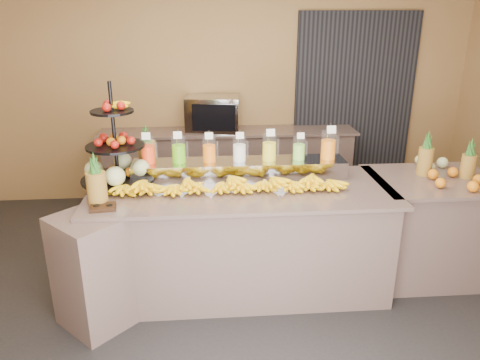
{
  "coord_description": "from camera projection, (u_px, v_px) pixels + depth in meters",
  "views": [
    {
      "loc": [
        -0.3,
        -3.27,
        2.33
      ],
      "look_at": [
        -0.01,
        0.3,
        1.0
      ],
      "focal_mm": 35.0,
      "sensor_mm": 36.0,
      "label": 1
    }
  ],
  "objects": [
    {
      "name": "juice_pitcher_lemon",
      "position": [
        269.0,
        149.0,
        4.04
      ],
      "size": [
        0.13,
        0.13,
        0.3
      ],
      "color": "silver",
      "rests_on": "pitcher_tray"
    },
    {
      "name": "banana_heap",
      "position": [
        231.0,
        183.0,
        3.79
      ],
      "size": [
        1.91,
        0.17,
        0.16
      ],
      "color": "yellow",
      "rests_on": "buffet_counter"
    },
    {
      "name": "back_ledge",
      "position": [
        229.0,
        166.0,
        5.83
      ],
      "size": [
        3.1,
        0.55,
        0.93
      ],
      "color": "gray",
      "rests_on": "ground"
    },
    {
      "name": "right_counter",
      "position": [
        428.0,
        227.0,
        4.23
      ],
      "size": [
        1.08,
        0.88,
        0.93
      ],
      "color": "gray",
      "rests_on": "ground"
    },
    {
      "name": "juice_pitcher_milk",
      "position": [
        239.0,
        150.0,
        4.03
      ],
      "size": [
        0.12,
        0.12,
        0.28
      ],
      "color": "silver",
      "rests_on": "pitcher_tray"
    },
    {
      "name": "right_fruit_pile",
      "position": [
        449.0,
        171.0,
        4.01
      ],
      "size": [
        0.47,
        0.45,
        0.25
      ],
      "color": "brown",
      "rests_on": "right_counter"
    },
    {
      "name": "oven_warmer",
      "position": [
        213.0,
        114.0,
        5.59
      ],
      "size": [
        0.68,
        0.52,
        0.42
      ],
      "primitive_type": "cube",
      "rotation": [
        0.0,
        0.0,
        -0.13
      ],
      "color": "gray",
      "rests_on": "back_ledge"
    },
    {
      "name": "pineapple_left_a",
      "position": [
        97.0,
        185.0,
        3.49
      ],
      "size": [
        0.15,
        0.15,
        0.41
      ],
      "rotation": [
        0.0,
        0.0,
        -0.08
      ],
      "color": "brown",
      "rests_on": "buffet_counter"
    },
    {
      "name": "buffet_counter",
      "position": [
        228.0,
        242.0,
        3.96
      ],
      "size": [
        2.75,
        1.25,
        0.93
      ],
      "color": "gray",
      "rests_on": "ground"
    },
    {
      "name": "juice_pitcher_orange_b",
      "position": [
        209.0,
        151.0,
        4.01
      ],
      "size": [
        0.12,
        0.12,
        0.28
      ],
      "color": "silver",
      "rests_on": "pitcher_tray"
    },
    {
      "name": "juice_pitcher_lime",
      "position": [
        299.0,
        150.0,
        4.07
      ],
      "size": [
        0.11,
        0.11,
        0.26
      ],
      "color": "silver",
      "rests_on": "pitcher_tray"
    },
    {
      "name": "fruit_stand",
      "position": [
        121.0,
        159.0,
        3.87
      ],
      "size": [
        0.68,
        0.68,
        0.86
      ],
      "rotation": [
        0.0,
        0.0,
        -0.11
      ],
      "color": "black",
      "rests_on": "buffet_counter"
    },
    {
      "name": "juice_pitcher_orange_a",
      "position": [
        148.0,
        152.0,
        3.97
      ],
      "size": [
        0.12,
        0.13,
        0.29
      ],
      "color": "silver",
      "rests_on": "pitcher_tray"
    },
    {
      "name": "juice_pitcher_orange_c",
      "position": [
        328.0,
        147.0,
        4.08
      ],
      "size": [
        0.13,
        0.14,
        0.32
      ],
      "color": "silver",
      "rests_on": "pitcher_tray"
    },
    {
      "name": "room_envelope",
      "position": [
        259.0,
        64.0,
        3.99
      ],
      "size": [
        6.04,
        5.02,
        2.82
      ],
      "color": "olive",
      "rests_on": "ground"
    },
    {
      "name": "pitcher_tray",
      "position": [
        239.0,
        169.0,
        4.09
      ],
      "size": [
        1.85,
        0.3,
        0.15
      ],
      "primitive_type": "cube",
      "color": "gray",
      "rests_on": "buffet_counter"
    },
    {
      "name": "juice_pitcher_green",
      "position": [
        179.0,
        151.0,
        3.99
      ],
      "size": [
        0.12,
        0.13,
        0.3
      ],
      "color": "silver",
      "rests_on": "pitcher_tray"
    },
    {
      "name": "pineapple_left_b",
      "position": [
        147.0,
        155.0,
        4.15
      ],
      "size": [
        0.16,
        0.16,
        0.45
      ],
      "rotation": [
        0.0,
        0.0,
        0.23
      ],
      "color": "brown",
      "rests_on": "buffet_counter"
    },
    {
      "name": "condiment_caddy",
      "position": [
        103.0,
        207.0,
        3.45
      ],
      "size": [
        0.2,
        0.16,
        0.03
      ],
      "primitive_type": "cube",
      "rotation": [
        0.0,
        0.0,
        0.13
      ],
      "color": "#311B0D",
      "rests_on": "buffet_counter"
    },
    {
      "name": "ground",
      "position": [
        245.0,
        305.0,
        3.89
      ],
      "size": [
        6.0,
        6.0,
        0.0
      ],
      "primitive_type": "plane",
      "color": "black",
      "rests_on": "ground"
    }
  ]
}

